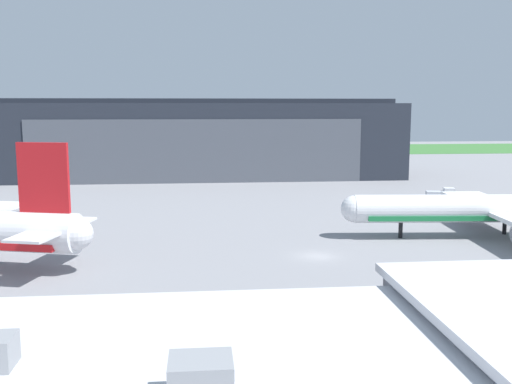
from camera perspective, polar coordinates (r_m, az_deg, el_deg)
ground_plane at (r=69.49m, az=6.02°, el=-6.33°), size 440.00×440.00×0.00m
grass_field_strip at (r=238.39m, az=-2.24°, el=4.17°), size 440.00×56.00×0.08m
maintenance_hangar at (r=149.45m, az=-5.86°, el=5.20°), size 101.81×30.49×19.67m
airliner_near_left at (r=84.88m, az=23.03°, el=-1.60°), size 42.96×34.67×12.35m
stair_truck at (r=115.86m, az=17.84°, el=-0.18°), size 5.49×3.30×2.33m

